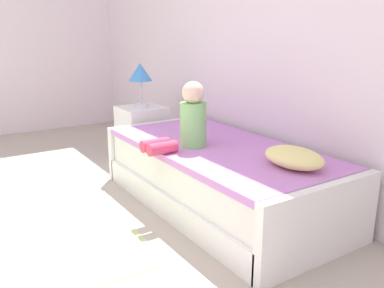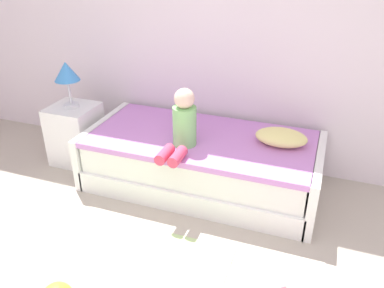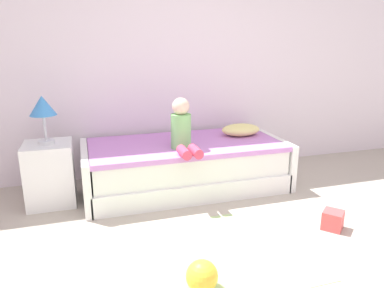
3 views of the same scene
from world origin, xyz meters
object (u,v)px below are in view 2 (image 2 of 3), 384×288
object	(u,v)px
nightstand	(76,134)
child_figure	(182,125)
bed	(201,161)
table_lamp	(67,74)
pillow	(281,137)

from	to	relation	value
nightstand	child_figure	bearing A→B (deg)	-10.19
bed	child_figure	distance (m)	0.52
table_lamp	bed	bearing A→B (deg)	0.10
table_lamp	child_figure	size ratio (longest dim) A/B	0.88
table_lamp	pillow	size ratio (longest dim) A/B	1.02
nightstand	bed	bearing A→B (deg)	0.10
bed	table_lamp	bearing A→B (deg)	-179.90
bed	pillow	bearing A→B (deg)	8.33
table_lamp	child_figure	xyz separation A→B (m)	(1.26, -0.23, -0.23)
bed	nightstand	size ratio (longest dim) A/B	3.52
nightstand	table_lamp	world-z (taller)	table_lamp
table_lamp	pillow	world-z (taller)	table_lamp
bed	child_figure	world-z (taller)	child_figure
table_lamp	child_figure	world-z (taller)	table_lamp
bed	pillow	xyz separation A→B (m)	(0.68, 0.10, 0.32)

